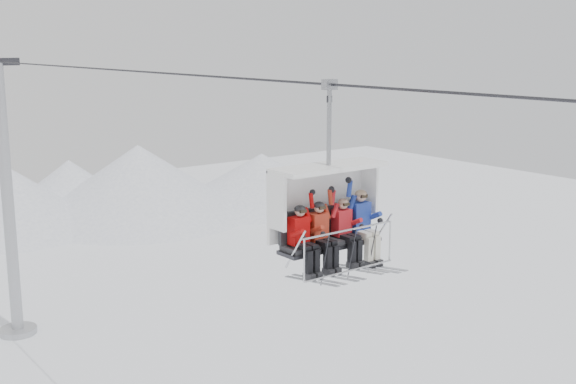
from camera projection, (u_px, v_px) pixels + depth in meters
lift_tower_right at (9, 221)px, 34.63m from camera, size 2.00×1.80×13.48m
haul_cable at (288, 82)px, 16.02m from camera, size 0.06×50.00×0.06m
chairlift_carrier at (324, 204)px, 15.55m from camera, size 2.64×1.17×3.98m
skier_far_left at (302, 237)px, 14.90m from camera, size 0.40×1.69×1.59m
skier_center_left at (321, 233)px, 15.21m from camera, size 0.40×1.69×1.60m
skier_center_right at (345, 229)px, 15.61m from camera, size 0.39×1.69×1.57m
skier_far_right at (362, 223)px, 15.92m from camera, size 0.45×1.69×1.76m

